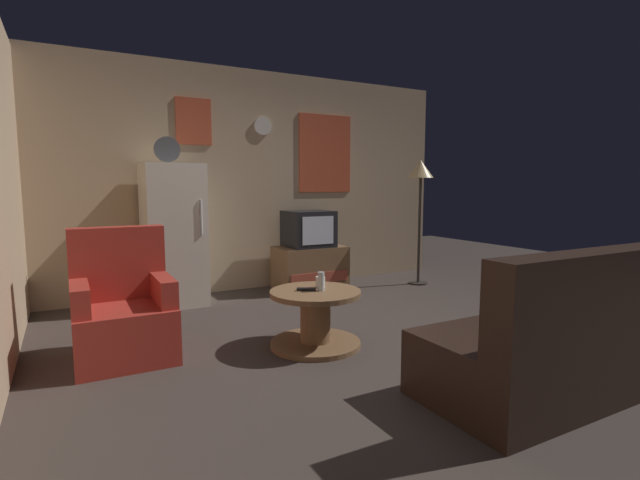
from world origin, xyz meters
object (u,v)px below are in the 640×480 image
object	(u,v)px
fridge	(174,234)
armchair	(123,312)
tv_stand	(310,268)
standing_lamp	(421,179)
coffee_table	(315,318)
mug_ceramic_white	(320,282)
crt_tv	(308,229)
wine_glass	(321,281)
remote_control	(306,289)
couch	(561,344)

from	to	relation	value
fridge	armchair	world-z (taller)	fridge
tv_stand	standing_lamp	distance (m)	1.80
standing_lamp	coffee_table	world-z (taller)	standing_lamp
standing_lamp	armchair	distance (m)	3.92
standing_lamp	mug_ceramic_white	distance (m)	2.74
coffee_table	mug_ceramic_white	size ratio (longest dim) A/B	8.00
crt_tv	tv_stand	bearing A→B (deg)	2.67
armchair	tv_stand	bearing A→B (deg)	31.34
fridge	crt_tv	xyz separation A→B (m)	(1.60, -0.03, -0.01)
standing_lamp	wine_glass	xyz separation A→B (m)	(-2.26, -1.49, -0.83)
remote_control	wine_glass	bearing A→B (deg)	3.58
tv_stand	wine_glass	size ratio (longest dim) A/B	5.60
mug_ceramic_white	remote_control	xyz separation A→B (m)	(-0.15, -0.05, -0.03)
wine_glass	couch	world-z (taller)	couch
mug_ceramic_white	couch	size ratio (longest dim) A/B	0.05
remote_control	crt_tv	bearing A→B (deg)	94.73
tv_stand	wine_glass	distance (m)	2.11
coffee_table	standing_lamp	bearing A→B (deg)	32.48
coffee_table	mug_ceramic_white	xyz separation A→B (m)	(0.09, 0.08, 0.27)
wine_glass	remote_control	distance (m)	0.13
fridge	crt_tv	bearing A→B (deg)	-1.17
tv_stand	armchair	size ratio (longest dim) A/B	0.87
crt_tv	wine_glass	size ratio (longest dim) A/B	3.60
fridge	armchair	distance (m)	1.63
standing_lamp	wine_glass	world-z (taller)	standing_lamp
tv_stand	coffee_table	bearing A→B (deg)	-116.17
fridge	armchair	size ratio (longest dim) A/B	1.84
crt_tv	remote_control	size ratio (longest dim) A/B	3.60
tv_stand	couch	size ratio (longest dim) A/B	0.49
crt_tv	standing_lamp	bearing A→B (deg)	-16.44
fridge	remote_control	distance (m)	2.00
wine_glass	mug_ceramic_white	distance (m)	0.12
standing_lamp	couch	distance (m)	3.40
fridge	couch	world-z (taller)	fridge
fridge	mug_ceramic_white	xyz separation A→B (m)	(0.79, -1.82, -0.26)
coffee_table	mug_ceramic_white	bearing A→B (deg)	42.03
remote_control	standing_lamp	bearing A→B (deg)	63.63
coffee_table	remote_control	distance (m)	0.25
crt_tv	armchair	world-z (taller)	crt_tv
remote_control	couch	bearing A→B (deg)	-24.29
mug_ceramic_white	couch	bearing A→B (deg)	-61.79
crt_tv	coffee_table	world-z (taller)	crt_tv
fridge	standing_lamp	xyz separation A→B (m)	(2.99, -0.44, 0.60)
standing_lamp	mug_ceramic_white	xyz separation A→B (m)	(-2.20, -1.38, -0.86)
fridge	coffee_table	size ratio (longest dim) A/B	2.46
wine_glass	crt_tv	bearing A→B (deg)	65.56
wine_glass	couch	bearing A→B (deg)	-58.45
crt_tv	couch	xyz separation A→B (m)	(0.02, -3.34, -0.43)
armchair	coffee_table	bearing A→B (deg)	-19.42
crt_tv	remote_control	bearing A→B (deg)	-117.61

